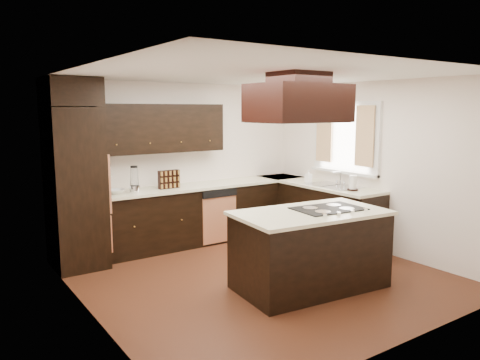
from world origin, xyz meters
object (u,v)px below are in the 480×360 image
Objects in this scene: island at (310,251)px; range_hood at (298,103)px; oven_column at (75,188)px; spice_rack at (169,179)px.

island is 1.73m from range_hood.
oven_column is 1.24× the size of island.
range_hood reaches higher than island.
spice_rack is at bearing 111.03° from island.
range_hood is at bearing -50.26° from oven_column.
spice_rack is at bearing 101.89° from range_hood.
spice_rack is (-0.49, 2.32, -1.10)m from range_hood.
oven_column is at bearing 137.03° from island.
range_hood is (1.88, -2.25, 1.10)m from oven_column.
range_hood is 3.20× the size of spice_rack.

